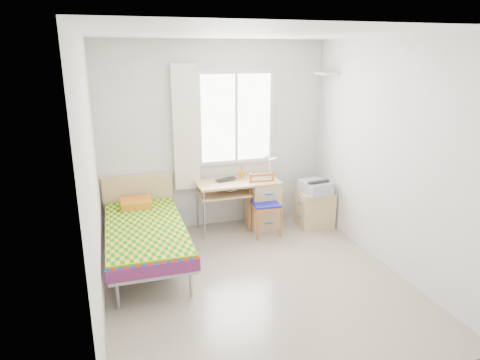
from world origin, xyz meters
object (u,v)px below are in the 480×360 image
Objects in this scene: desk at (258,201)px; chair at (265,200)px; cabinet at (315,209)px; bed at (145,230)px; printer at (315,187)px.

chair reaches higher than desk.
chair is 1.67× the size of cabinet.
chair reaches higher than bed.
desk is at bearing 170.14° from cabinet.
bed is at bearing -178.82° from printer.
chair is 0.82m from cabinet.
cabinet is (0.79, 0.03, -0.23)m from chair.
bed reaches higher than cabinet.
chair is at bearing -173.19° from cabinet.
desk is at bearing 20.93° from bed.
bed reaches higher than printer.
cabinet is 1.12× the size of printer.
printer is at bearing 3.09° from chair.
bed is 3.81× the size of cabinet.
desk is (1.64, 0.61, -0.02)m from bed.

